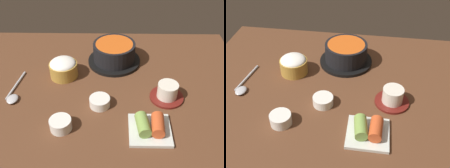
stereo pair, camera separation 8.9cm
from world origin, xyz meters
The scene contains 8 objects.
dining_table centered at (0.00, 0.00, 1.00)cm, with size 100.00×76.00×2.00cm, color #56331E.
stone_pot centered at (2.54, 15.30, 5.99)cm, with size 19.97×19.97×8.13cm.
rice_bowl centered at (-15.43, 6.19, 5.60)cm, with size 9.92×9.92×7.05cm.
tea_cup_with_saucer centered at (19.96, -5.25, 4.47)cm, with size 10.99×10.99×5.68cm.
banchan_cup_center centered at (-1.76, -9.10, 3.61)cm, with size 6.54×6.54×2.98cm.
kimchi_plate centered at (13.14, -19.69, 3.83)cm, with size 12.05×12.05×4.66cm.
side_bowl_near centered at (-12.48, -19.00, 3.86)cm, with size 6.38×6.38×3.48cm.
spoon centered at (-30.51, -5.17, 2.62)cm, with size 4.39×17.08×1.35cm.
Camera 1 is at (3.20, -71.35, 61.59)cm, focal length 43.22 mm.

